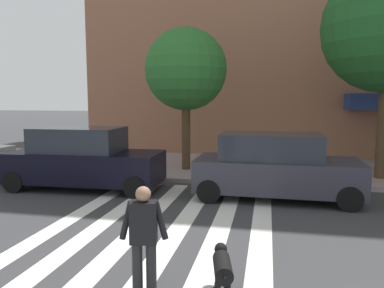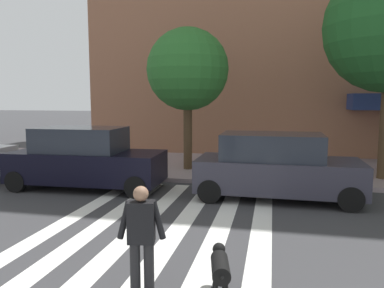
% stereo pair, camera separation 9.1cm
% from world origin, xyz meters
% --- Properties ---
extents(ground_plane, '(160.00, 160.00, 0.00)m').
position_xyz_m(ground_plane, '(0.00, 6.05, 0.00)').
color(ground_plane, '#353538').
extents(sidewalk_far, '(80.00, 6.00, 0.15)m').
position_xyz_m(sidewalk_far, '(0.00, 15.10, 0.07)').
color(sidewalk_far, gray).
rests_on(sidewalk_far, ground_plane).
extents(crosswalk_stripes, '(4.95, 11.50, 0.01)m').
position_xyz_m(crosswalk_stripes, '(0.46, 6.05, 0.00)').
color(crosswalk_stripes, silver).
rests_on(crosswalk_stripes, ground_plane).
extents(parked_car_behind_first, '(4.89, 2.08, 1.97)m').
position_xyz_m(parked_car_behind_first, '(-2.95, 10.76, 0.95)').
color(parked_car_behind_first, black).
rests_on(parked_car_behind_first, ground_plane).
extents(parked_car_third_in_line, '(4.63, 2.06, 1.89)m').
position_xyz_m(parked_car_third_in_line, '(3.02, 10.76, 0.93)').
color(parked_car_third_in_line, '#312F3C').
rests_on(parked_car_third_in_line, ground_plane).
extents(street_tree_nearest, '(3.13, 3.13, 5.40)m').
position_xyz_m(street_tree_nearest, '(-0.32, 13.98, 3.96)').
color(street_tree_nearest, '#4C3823').
rests_on(street_tree_nearest, sidewalk_far).
extents(pedestrian_dog_walker, '(0.71, 0.31, 1.64)m').
position_xyz_m(pedestrian_dog_walker, '(1.10, 4.83, 0.93)').
color(pedestrian_dog_walker, black).
rests_on(pedestrian_dog_walker, ground_plane).
extents(dog_on_leash, '(0.39, 1.05, 0.65)m').
position_xyz_m(dog_on_leash, '(2.19, 5.12, 0.44)').
color(dog_on_leash, black).
rests_on(dog_on_leash, ground_plane).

